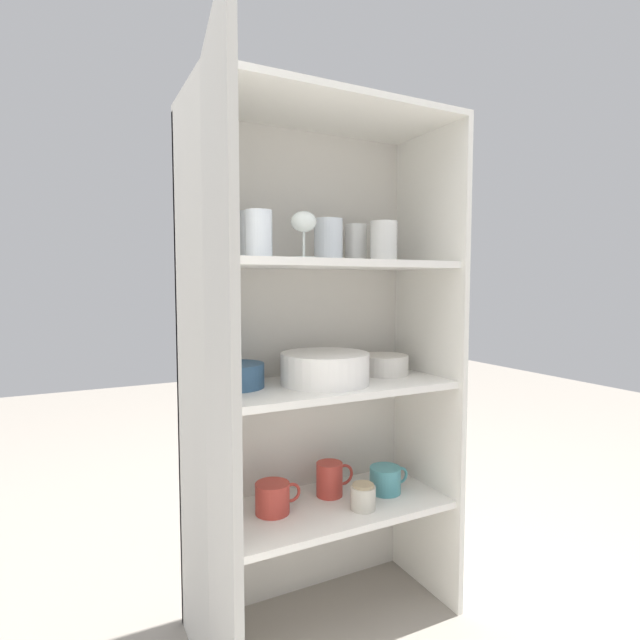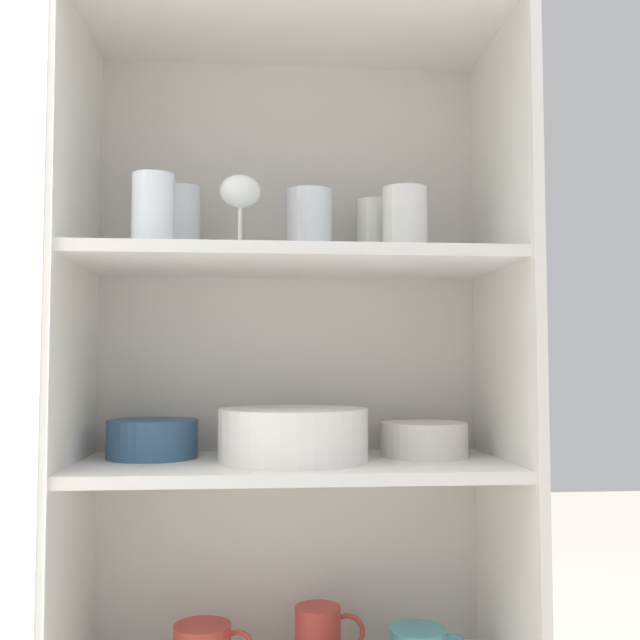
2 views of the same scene
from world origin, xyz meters
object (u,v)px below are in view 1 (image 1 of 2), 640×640
(plate_stack_white, at_px, (326,368))
(mixing_bowl_large, at_px, (384,364))
(storage_jar, at_px, (363,497))
(coffee_mug_primary, at_px, (330,479))
(serving_bowl_small, at_px, (235,375))

(plate_stack_white, relative_size, mixing_bowl_large, 1.63)
(mixing_bowl_large, xyz_separation_m, storage_jar, (-0.15, -0.12, -0.36))
(mixing_bowl_large, distance_m, coffee_mug_primary, 0.39)
(plate_stack_white, xyz_separation_m, mixing_bowl_large, (0.24, 0.05, -0.01))
(mixing_bowl_large, distance_m, storage_jar, 0.41)
(serving_bowl_small, xyz_separation_m, coffee_mug_primary, (0.30, -0.01, -0.35))
(serving_bowl_small, bearing_deg, storage_jar, -21.57)
(plate_stack_white, distance_m, serving_bowl_small, 0.26)
(serving_bowl_small, distance_m, storage_jar, 0.51)
(coffee_mug_primary, distance_m, storage_jar, 0.13)
(plate_stack_white, xyz_separation_m, serving_bowl_small, (-0.25, 0.07, -0.01))
(serving_bowl_small, relative_size, coffee_mug_primary, 1.28)
(coffee_mug_primary, bearing_deg, serving_bowl_small, 178.57)
(plate_stack_white, bearing_deg, coffee_mug_primary, 51.28)
(serving_bowl_small, xyz_separation_m, storage_jar, (0.34, -0.13, -0.37))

